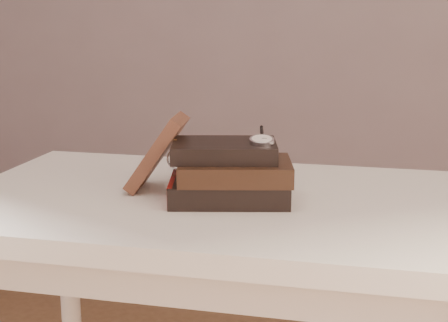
# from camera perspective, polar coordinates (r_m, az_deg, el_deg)

# --- Properties ---
(table) EXTENTS (1.00, 0.60, 0.75)m
(table) POSITION_cam_1_polar(r_m,az_deg,el_deg) (1.26, -0.80, -7.12)
(table) COLOR white
(table) RESTS_ON ground
(book_stack) EXTENTS (0.25, 0.19, 0.11)m
(book_stack) POSITION_cam_1_polar(r_m,az_deg,el_deg) (1.18, 0.53, -1.13)
(book_stack) COLOR black
(book_stack) RESTS_ON table
(journal) EXTENTS (0.13, 0.12, 0.15)m
(journal) POSITION_cam_1_polar(r_m,az_deg,el_deg) (1.25, -6.03, 0.77)
(journal) COLOR #44241A
(journal) RESTS_ON table
(pocket_watch) EXTENTS (0.05, 0.15, 0.02)m
(pocket_watch) POSITION_cam_1_polar(r_m,az_deg,el_deg) (1.16, 3.43, 1.93)
(pocket_watch) COLOR silver
(pocket_watch) RESTS_ON book_stack
(eyeglasses) EXTENTS (0.11, 0.12, 0.04)m
(eyeglasses) POSITION_cam_1_polar(r_m,az_deg,el_deg) (1.26, -3.08, 0.22)
(eyeglasses) COLOR silver
(eyeglasses) RESTS_ON book_stack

